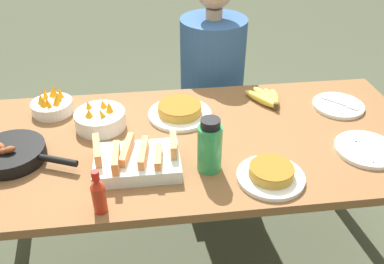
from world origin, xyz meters
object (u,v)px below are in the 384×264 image
Objects in this scene: fruit_bowl_mango at (52,105)px; hot_sauce_bottle at (98,194)px; frittata_plate_center at (271,174)px; fruit_bowl_citrus at (100,119)px; melon_tray at (136,160)px; water_bottle at (210,146)px; banana_bunch at (267,98)px; frittata_plate_side at (180,111)px; empty_plate_near_front at (366,149)px; person_figure at (211,104)px; skillet at (12,154)px; empty_plate_far_left at (338,106)px.

hot_sauce_bottle reaches higher than fruit_bowl_mango.
frittata_plate_center is 1.14× the size of fruit_bowl_citrus.
water_bottle is (0.25, -0.03, 0.06)m from melon_tray.
frittata_plate_side is at bearing -170.16° from banana_bunch.
person_figure is at bearing 118.92° from empty_plate_near_front.
fruit_bowl_mango is at bearing 145.96° from frittata_plate_center.
fruit_bowl_mango is (-0.54, 0.10, 0.01)m from frittata_plate_side.
frittata_plate_side is (0.63, 0.23, -0.00)m from skillet.
empty_plate_far_left is at bearing -1.09° from frittata_plate_side.
banana_bunch is at bearing -66.02° from person_figure.
fruit_bowl_citrus is at bearing -172.48° from frittata_plate_side.
fruit_bowl_mango is (-0.36, 0.43, 0.00)m from melon_tray.
frittata_plate_center is 0.19× the size of person_figure.
person_figure is (-0.48, 0.49, -0.24)m from empty_plate_far_left.
fruit_bowl_citrus is (0.21, -0.14, 0.00)m from fruit_bowl_mango.
hot_sauce_bottle is (-0.37, -0.17, -0.03)m from water_bottle.
empty_plate_near_front is (0.27, -0.41, -0.01)m from banana_bunch.
melon_tray is at bearing 179.73° from empty_plate_near_front.
melon_tray reaches higher than empty_plate_near_front.
water_bottle is at bearing -177.40° from empty_plate_near_front.
fruit_bowl_mango is 1.10× the size of hot_sauce_bottle.
empty_plate_near_front is at bearing -19.76° from fruit_bowl_mango.
fruit_bowl_mango is 0.85× the size of water_bottle.
empty_plate_far_left is 1.40× the size of hot_sauce_bottle.
empty_plate_near_front is 1.15× the size of water_bottle.
banana_bunch is at bearing 52.41° from water_bottle.
empty_plate_near_front is 0.99m from hot_sauce_bottle.
skillet is 1.69× the size of empty_plate_far_left.
empty_plate_far_left is 1.09× the size of fruit_bowl_citrus.
empty_plate_far_left is at bearing -45.63° from person_figure.
fruit_bowl_mango is at bearing 111.07° from hot_sauce_bottle.
empty_plate_near_front is 0.61m from water_bottle.
empty_plate_far_left is (0.43, 0.43, -0.01)m from frittata_plate_center.
empty_plate_near_front is 1.48× the size of hot_sauce_bottle.
banana_bunch is 0.49m from empty_plate_near_front.
melon_tray is at bearing 9.79° from skillet.
person_figure reaches higher than empty_plate_far_left.
frittata_plate_side is 0.58m from person_figure.
frittata_plate_center reaches higher than empty_plate_far_left.
frittata_plate_side is 1.32× the size of fruit_bowl_citrus.
hot_sauce_bottle is at bearing -139.45° from banana_bunch.
fruit_bowl_citrus reaches higher than melon_tray.
banana_bunch is 0.92m from hot_sauce_bottle.
skillet is 1.60× the size of empty_plate_near_front.
empty_plate_near_front is (0.67, -0.34, -0.01)m from frittata_plate_side.
frittata_plate_center is at bearing -14.30° from melon_tray.
skillet reaches higher than empty_plate_near_front.
fruit_bowl_citrus is at bearing 116.33° from melon_tray.
frittata_plate_side is at bearing 153.36° from empty_plate_near_front.
skillet is at bearing 169.27° from water_bottle.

